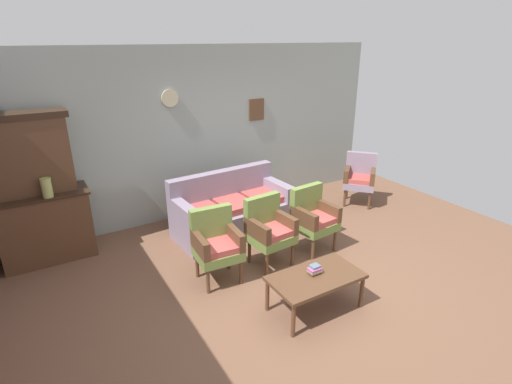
{
  "coord_description": "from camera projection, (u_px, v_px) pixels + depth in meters",
  "views": [
    {
      "loc": [
        -2.56,
        -3.21,
        2.81
      ],
      "look_at": [
        -0.02,
        1.06,
        0.85
      ],
      "focal_mm": 27.85,
      "sensor_mm": 36.0,
      "label": 1
    }
  ],
  "objects": [
    {
      "name": "ground_plane",
      "position": [
        302.0,
        284.0,
        4.81
      ],
      "size": [
        7.68,
        7.68,
        0.0
      ],
      "primitive_type": "plane",
      "color": "brown"
    },
    {
      "name": "wall_back_with_decor",
      "position": [
        208.0,
        132.0,
        6.42
      ],
      "size": [
        6.4,
        0.09,
        2.7
      ],
      "color": "#939E99",
      "rests_on": "ground"
    },
    {
      "name": "side_cabinet",
      "position": [
        46.0,
        226.0,
        5.23
      ],
      "size": [
        1.16,
        0.55,
        0.93
      ],
      "color": "brown",
      "rests_on": "ground"
    },
    {
      "name": "cabinet_upper_hutch",
      "position": [
        30.0,
        153.0,
        4.93
      ],
      "size": [
        0.99,
        0.38,
        1.03
      ],
      "color": "brown",
      "rests_on": "side_cabinet"
    },
    {
      "name": "vase_on_cabinet",
      "position": [
        47.0,
        188.0,
        4.92
      ],
      "size": [
        0.13,
        0.13,
        0.25
      ],
      "primitive_type": "cylinder",
      "color": "#AAB663",
      "rests_on": "side_cabinet"
    },
    {
      "name": "floral_couch",
      "position": [
        232.0,
        211.0,
        6.03
      ],
      "size": [
        1.82,
        0.91,
        0.9
      ],
      "color": "gray",
      "rests_on": "ground"
    },
    {
      "name": "armchair_by_doorway",
      "position": [
        216.0,
        242.0,
        4.76
      ],
      "size": [
        0.55,
        0.52,
        0.9
      ],
      "color": "olive",
      "rests_on": "ground"
    },
    {
      "name": "armchair_row_middle",
      "position": [
        269.0,
        228.0,
        5.11
      ],
      "size": [
        0.56,
        0.53,
        0.9
      ],
      "color": "olive",
      "rests_on": "ground"
    },
    {
      "name": "armchair_near_cabinet",
      "position": [
        313.0,
        216.0,
        5.45
      ],
      "size": [
        0.57,
        0.54,
        0.9
      ],
      "color": "olive",
      "rests_on": "ground"
    },
    {
      "name": "wingback_chair_by_fireplace",
      "position": [
        360.0,
        177.0,
        6.99
      ],
      "size": [
        0.71,
        0.71,
        0.9
      ],
      "color": "gray",
      "rests_on": "ground"
    },
    {
      "name": "coffee_table",
      "position": [
        316.0,
        279.0,
        4.25
      ],
      "size": [
        1.0,
        0.56,
        0.42
      ],
      "color": "brown",
      "rests_on": "ground"
    },
    {
      "name": "book_stack_on_table",
      "position": [
        315.0,
        270.0,
        4.27
      ],
      "size": [
        0.14,
        0.1,
        0.09
      ],
      "color": "#9C5545",
      "rests_on": "coffee_table"
    }
  ]
}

